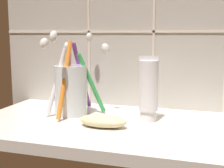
# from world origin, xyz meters

# --- Properties ---
(sink_counter) EXTENTS (0.62, 0.30, 0.02)m
(sink_counter) POSITION_xyz_m (0.00, 0.00, 0.01)
(sink_counter) COLOR silver
(sink_counter) RESTS_ON ground
(tile_wall_backsplash) EXTENTS (0.72, 0.02, 0.51)m
(tile_wall_backsplash) POSITION_xyz_m (0.00, 0.15, 0.26)
(tile_wall_backsplash) COLOR #B7B2A8
(tile_wall_backsplash) RESTS_ON ground
(toothbrush_cup) EXTENTS (0.13, 0.17, 0.18)m
(toothbrush_cup) POSITION_xyz_m (-0.14, 0.03, 0.08)
(toothbrush_cup) COLOR silver
(toothbrush_cup) RESTS_ON sink_counter
(toothpaste_tube) EXTENTS (0.04, 0.04, 0.13)m
(toothpaste_tube) POSITION_xyz_m (0.03, 0.03, 0.08)
(toothpaste_tube) COLOR white
(toothpaste_tube) RESTS_ON sink_counter
(soap_bar) EXTENTS (0.09, 0.04, 0.02)m
(soap_bar) POSITION_xyz_m (-0.04, -0.03, 0.03)
(soap_bar) COLOR beige
(soap_bar) RESTS_ON sink_counter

